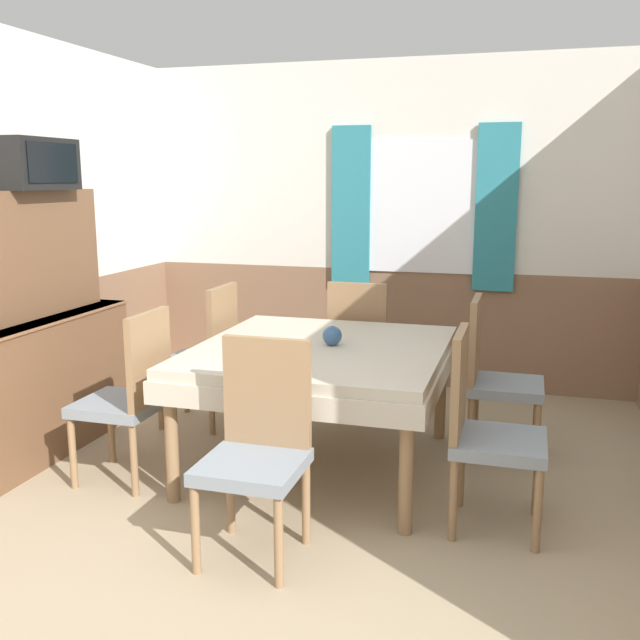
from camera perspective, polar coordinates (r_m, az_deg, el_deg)
The scene contains 12 objects.
wall_back at distance 5.84m, azimuth 5.36°, elevation 7.55°, with size 4.38×0.09×2.60m.
wall_left at distance 5.02m, azimuth -22.70°, elevation 6.01°, with size 0.05×4.03×2.60m.
dining_table at distance 4.14m, azimuth 0.09°, elevation -3.41°, with size 1.43×1.54×0.74m.
chair_right_near at distance 3.55m, azimuth 12.98°, elevation -8.24°, with size 0.44×0.44×0.98m.
chair_head_near at distance 3.26m, azimuth -5.00°, elevation -9.81°, with size 0.44×0.44×0.98m.
chair_head_window at distance 5.12m, azimuth 3.28°, elevation -1.92°, with size 0.44×0.44×0.98m.
chair_left_near at distance 4.11m, azimuth -14.90°, elevation -5.62°, with size 0.44×0.44×0.98m.
chair_left_far at distance 4.95m, azimuth -9.04°, elevation -2.52°, with size 0.44×0.44×0.98m.
chair_right_far at distance 4.49m, azimuth 13.77°, elevation -4.13°, with size 0.44×0.44×0.98m.
sideboard at distance 4.72m, azimuth -22.06°, elevation -1.90°, with size 0.46×1.42×1.62m.
tv at distance 4.67m, azimuth -21.98°, elevation 11.50°, with size 0.29×0.56×0.31m.
vase at distance 4.11m, azimuth 0.97°, elevation -1.27°, with size 0.11×0.11×0.11m.
Camera 1 is at (1.13, -2.07, 1.69)m, focal length 40.00 mm.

